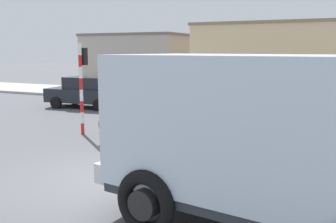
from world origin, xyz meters
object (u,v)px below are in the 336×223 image
truck_foreground (271,132)px  pedestrian_near_kerb (313,102)px  cyclist (113,113)px  traffic_light_pole (82,76)px  car_red_near (86,92)px

truck_foreground → pedestrian_near_kerb: size_ratio=3.54×
truck_foreground → cyclist: bearing=142.1°
traffic_light_pole → car_red_near: (-3.76, 5.25, -1.25)m
truck_foreground → pedestrian_near_kerb: 10.70m
cyclist → pedestrian_near_kerb: cyclist is taller
truck_foreground → traffic_light_pole: bearing=146.9°
cyclist → car_red_near: size_ratio=0.42×
traffic_light_pole → car_red_near: bearing=125.6°
cyclist → car_red_near: (-5.02, 5.29, -0.05)m
truck_foreground → cyclist: 7.73m
truck_foreground → car_red_near: bearing=137.9°
traffic_light_pole → cyclist: bearing=-1.9°
pedestrian_near_kerb → cyclist: bearing=-135.2°
car_red_near → pedestrian_near_kerb: 11.03m
truck_foreground → pedestrian_near_kerb: bearing=90.4°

